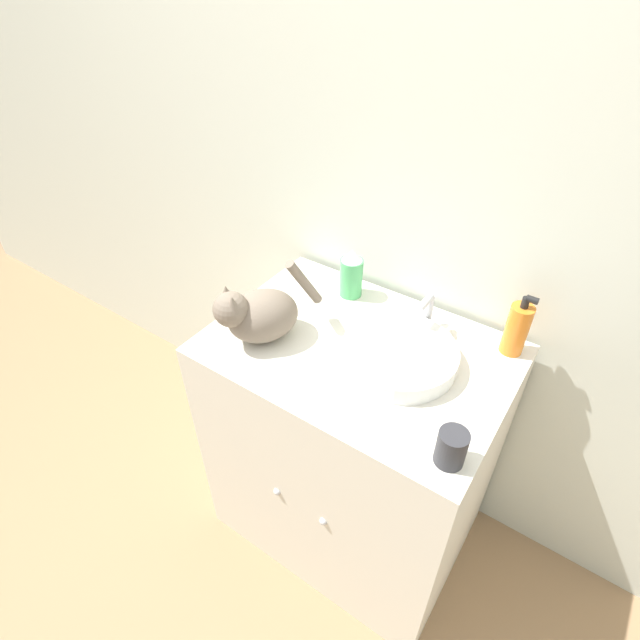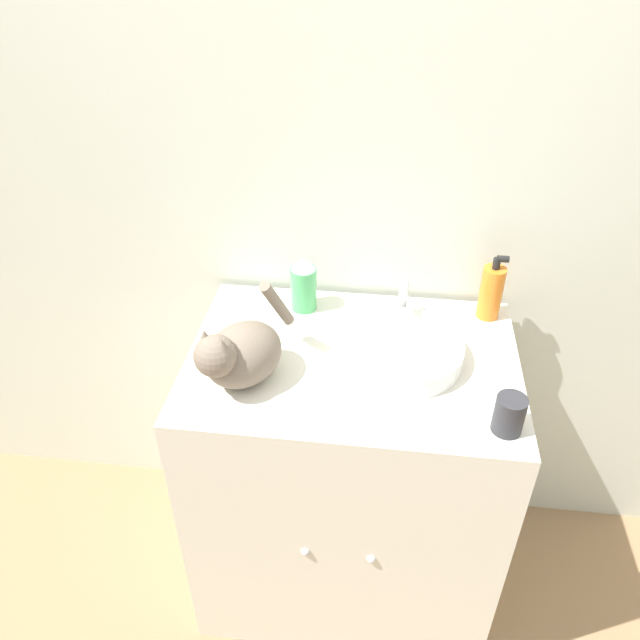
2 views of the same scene
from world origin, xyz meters
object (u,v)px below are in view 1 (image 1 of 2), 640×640
object	(u,v)px
cup	(451,448)
spray_bottle	(351,273)
cat	(258,314)
soap_bottle	(517,329)

from	to	relation	value
cup	spray_bottle	bearing A→B (deg)	141.01
spray_bottle	cup	size ratio (longest dim) A/B	1.79
cat	spray_bottle	size ratio (longest dim) A/B	1.90
cat	spray_bottle	bearing A→B (deg)	-168.08
cat	soap_bottle	size ratio (longest dim) A/B	1.62
soap_bottle	cup	world-z (taller)	soap_bottle
cat	spray_bottle	world-z (taller)	cat
soap_bottle	spray_bottle	distance (m)	0.51
spray_bottle	cup	xyz separation A→B (m)	(0.51, -0.41, -0.03)
spray_bottle	soap_bottle	bearing A→B (deg)	2.61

